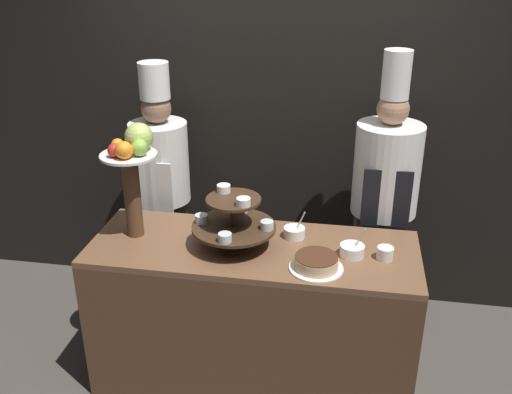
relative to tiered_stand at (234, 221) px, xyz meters
name	(u,v)px	position (x,y,z in m)	size (l,w,h in m)	color
wall_back	(279,106)	(0.10, 1.03, 0.36)	(10.00, 0.06, 2.80)	black
buffet_counter	(253,313)	(0.10, 0.01, -0.60)	(1.80, 0.66, 0.89)	brown
tiered_stand	(234,221)	(0.00, 0.00, 0.00)	(0.46, 0.46, 0.32)	#3D2819
fruit_pedestal	(133,163)	(-0.56, 0.05, 0.28)	(0.31, 0.31, 0.64)	brown
cake_round	(316,263)	(0.46, -0.16, -0.12)	(0.28, 0.28, 0.07)	white
cup_white	(385,253)	(0.81, 0.00, -0.12)	(0.09, 0.09, 0.07)	white
serving_bowl_near	(352,250)	(0.64, 0.00, -0.12)	(0.13, 0.13, 0.16)	white
serving_bowl_far	(294,232)	(0.31, 0.16, -0.12)	(0.12, 0.12, 0.16)	white
chef_left	(161,182)	(-0.63, 0.65, -0.09)	(0.37, 0.37, 1.74)	#38332D
chef_center_left	(385,193)	(0.82, 0.65, -0.06)	(0.40, 0.40, 1.85)	#38332D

